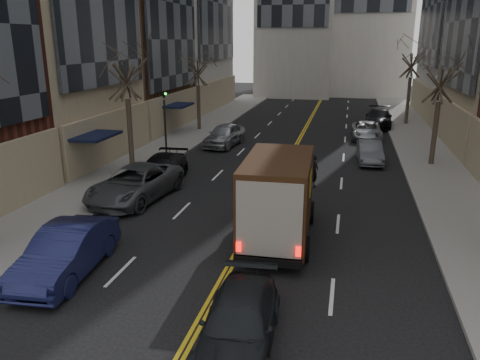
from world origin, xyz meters
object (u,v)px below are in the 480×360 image
(pedestrian, at_px, (314,171))
(observer_sedan, at_px, (239,323))
(taxi, at_px, (268,167))
(ups_truck, at_px, (279,198))

(pedestrian, bearing_deg, observer_sedan, -161.26)
(taxi, height_order, pedestrian, pedestrian)
(pedestrian, bearing_deg, taxi, 90.91)
(taxi, bearing_deg, observer_sedan, -81.23)
(observer_sedan, bearing_deg, taxi, 93.19)
(observer_sedan, xyz_separation_m, taxi, (-1.82, 14.86, 0.02))
(ups_truck, xyz_separation_m, observer_sedan, (0.04, -6.79, -1.06))
(taxi, bearing_deg, pedestrian, -19.19)
(ups_truck, bearing_deg, observer_sedan, -91.90)
(pedestrian, bearing_deg, ups_truck, -164.56)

